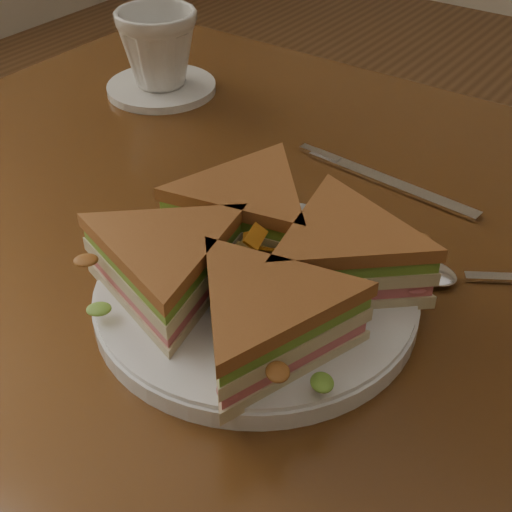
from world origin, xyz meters
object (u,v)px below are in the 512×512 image
Objects in this scene: table at (353,352)px; knife at (378,178)px; plate at (256,297)px; sandwich_wedges at (256,261)px; saucer at (162,88)px; spoon at (457,275)px; coffee_cup at (158,48)px.

knife is at bearing 113.09° from table.
plate is 0.24m from knife.
table is 0.19m from knife.
table is 4.53× the size of plate.
table is 3.70× the size of sandwich_wedges.
saucer is (-0.34, 0.27, -0.00)m from plate.
plate is 1.63× the size of spoon.
knife reaches higher than table.
table is 0.46m from coffee_cup.
sandwich_wedges is 0.18m from spoon.
sandwich_wedges is 0.44m from coffee_cup.
sandwich_wedges is 0.44m from saucer.
coffee_cup is (-0.34, 0.27, 0.01)m from sandwich_wedges.
table is 0.15m from plate.
saucer is at bearing 0.00° from coffee_cup.
table is at bearing -24.62° from saucer.
saucer is (-0.47, 0.14, 0.00)m from spoon.
saucer is (-0.34, 0.27, -0.04)m from sandwich_wedges.
coffee_cup is (-0.40, 0.18, 0.16)m from table.
spoon is 0.49m from coffee_cup.
plate is 0.18m from spoon.
coffee_cup is (0.00, 0.00, 0.05)m from saucer.
sandwich_wedges is 0.24m from knife.
table is 8.55× the size of saucer.
coffee_cup is at bearing 0.00° from saucer.
knife is 1.53× the size of saucer.
sandwich_wedges is 1.51× the size of knife.
table is 0.18m from sandwich_wedges.
coffee_cup reaches higher than sandwich_wedges.
plate is 0.44m from saucer.
knife is (-0.01, 0.24, -0.01)m from plate.
spoon is at bearing -17.01° from saucer.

